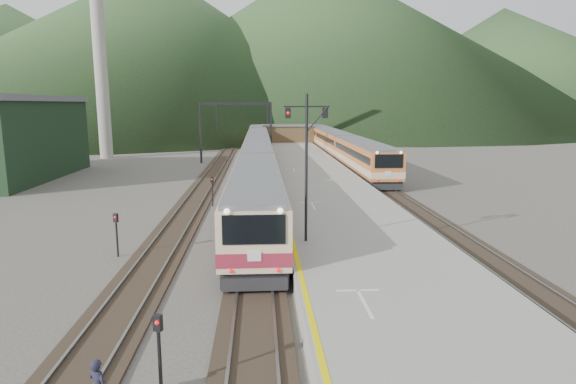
{
  "coord_description": "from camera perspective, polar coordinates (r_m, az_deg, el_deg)",
  "views": [
    {
      "loc": [
        0.26,
        -9.28,
        7.71
      ],
      "look_at": [
        2.1,
        21.89,
        2.0
      ],
      "focal_mm": 30.0,
      "sensor_mm": 36.0,
      "label": 1
    }
  ],
  "objects": [
    {
      "name": "track_second",
      "position": [
        51.12,
        9.36,
        1.63
      ],
      "size": [
        2.6,
        200.0,
        0.23
      ],
      "color": "black",
      "rests_on": "ground"
    },
    {
      "name": "hill_c",
      "position": [
        245.82,
        23.84,
        13.54
      ],
      "size": [
        160.0,
        160.0,
        50.0
      ],
      "primitive_type": "cone",
      "color": "#213F1C",
      "rests_on": "ground"
    },
    {
      "name": "track_far",
      "position": [
        50.15,
        -9.37,
        1.46
      ],
      "size": [
        2.6,
        200.0,
        0.23
      ],
      "color": "black",
      "rests_on": "ground"
    },
    {
      "name": "track_main",
      "position": [
        49.87,
        -3.65,
        1.53
      ],
      "size": [
        2.6,
        200.0,
        0.23
      ],
      "color": "black",
      "rests_on": "ground"
    },
    {
      "name": "hill_b",
      "position": [
        242.96,
        3.84,
        17.39
      ],
      "size": [
        220.0,
        220.0,
        75.0
      ],
      "primitive_type": "cone",
      "color": "#213F1C",
      "rests_on": "ground"
    },
    {
      "name": "second_train",
      "position": [
        73.25,
        5.48,
        5.91
      ],
      "size": [
        3.03,
        62.2,
        3.7
      ],
      "color": "#D16F35",
      "rests_on": "track_second"
    },
    {
      "name": "smokestack",
      "position": [
        75.03,
        -21.42,
        15.25
      ],
      "size": [
        1.8,
        1.8,
        30.0
      ],
      "primitive_type": "cylinder",
      "color": "#9E998E",
      "rests_on": "ground"
    },
    {
      "name": "short_signal_b",
      "position": [
        37.1,
        -8.96,
        0.54
      ],
      "size": [
        0.25,
        0.2,
        2.27
      ],
      "color": "black",
      "rests_on": "ground"
    },
    {
      "name": "short_signal_c",
      "position": [
        26.01,
        -19.67,
        -4.15
      ],
      "size": [
        0.26,
        0.22,
        2.27
      ],
      "color": "black",
      "rests_on": "ground"
    },
    {
      "name": "gantry_near",
      "position": [
        64.39,
        -6.22,
        8.41
      ],
      "size": [
        9.55,
        0.25,
        8.0
      ],
      "color": "black",
      "rests_on": "ground"
    },
    {
      "name": "hill_a",
      "position": [
        204.52,
        -15.35,
        16.27
      ],
      "size": [
        180.0,
        180.0,
        60.0
      ],
      "primitive_type": "cone",
      "color": "#213F1C",
      "rests_on": "ground"
    },
    {
      "name": "hill_d",
      "position": [
        277.48,
        -29.92,
        13.12
      ],
      "size": [
        200.0,
        200.0,
        55.0
      ],
      "primitive_type": "cone",
      "color": "#213F1C",
      "rests_on": "ground"
    },
    {
      "name": "station_shed",
      "position": [
        87.6,
        0.11,
        7.0
      ],
      "size": [
        9.4,
        4.4,
        3.1
      ],
      "color": "brown",
      "rests_on": "platform"
    },
    {
      "name": "gantry_far",
      "position": [
        89.36,
        -5.45,
        8.96
      ],
      "size": [
        9.55,
        0.25,
        8.0
      ],
      "color": "black",
      "rests_on": "ground"
    },
    {
      "name": "main_train",
      "position": [
        60.76,
        -3.63,
        5.05
      ],
      "size": [
        3.07,
        84.03,
        3.75
      ],
      "color": "beige",
      "rests_on": "track_main"
    },
    {
      "name": "signal_mast",
      "position": [
        23.29,
        2.2,
        4.62
      ],
      "size": [
        2.2,
        0.34,
        7.2
      ],
      "color": "black",
      "rests_on": "platform"
    },
    {
      "name": "platform",
      "position": [
        48.13,
        3.02,
        1.73
      ],
      "size": [
        8.0,
        100.0,
        1.0
      ],
      "primitive_type": "cube",
      "color": "gray",
      "rests_on": "ground"
    },
    {
      "name": "short_signal_a",
      "position": [
        13.8,
        -15.05,
        -16.94
      ],
      "size": [
        0.26,
        0.23,
        2.27
      ],
      "color": "black",
      "rests_on": "ground"
    }
  ]
}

